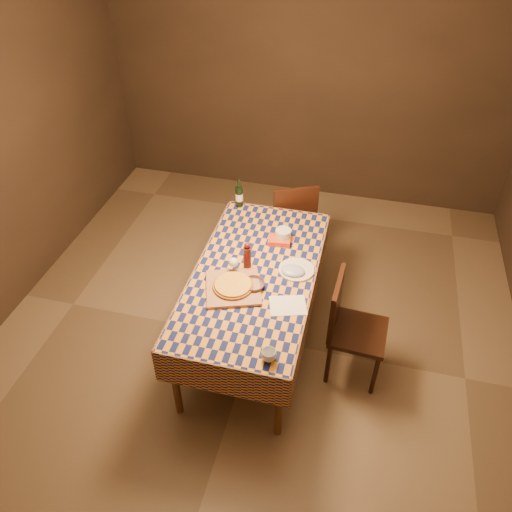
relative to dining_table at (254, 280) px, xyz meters
name	(u,v)px	position (x,y,z in m)	size (l,w,h in m)	color
room	(254,211)	(0.00, 0.00, 0.66)	(5.00, 5.10, 2.70)	brown
dining_table	(254,280)	(0.00, 0.00, 0.00)	(0.94, 1.84, 0.77)	brown
cutting_board	(233,288)	(-0.11, -0.21, 0.09)	(0.40, 0.40, 0.02)	#A16D4B
pizza	(233,285)	(-0.11, -0.21, 0.12)	(0.40, 0.40, 0.03)	#8D5117
pepper_mill	(247,257)	(-0.07, 0.04, 0.19)	(0.08, 0.08, 0.25)	#491111
bowl	(253,285)	(0.03, -0.16, 0.10)	(0.17, 0.17, 0.05)	#674956
wine_glass	(234,263)	(-0.15, -0.04, 0.18)	(0.08, 0.08, 0.15)	white
wine_bottle	(239,196)	(-0.36, 0.87, 0.18)	(0.07, 0.07, 0.27)	black
deli_tub	(283,235)	(0.13, 0.45, 0.13)	(0.13, 0.13, 0.11)	silver
takeout_container	(279,240)	(0.11, 0.42, 0.10)	(0.18, 0.13, 0.05)	red
white_plate	(296,270)	(0.31, 0.11, 0.08)	(0.28, 0.28, 0.02)	silver
tumbler	(269,355)	(0.29, -0.79, 0.12)	(0.10, 0.10, 0.08)	silver
flour_patch	(288,305)	(0.32, -0.29, 0.08)	(0.26, 0.20, 0.00)	white
flour_bag	(293,271)	(0.29, 0.06, 0.10)	(0.19, 0.14, 0.06)	#A7AFD6
chair_far	(292,218)	(0.09, 1.14, -0.17)	(0.56, 0.56, 0.93)	black
chair_right	(349,323)	(0.77, -0.12, -0.17)	(0.45, 0.44, 0.93)	black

